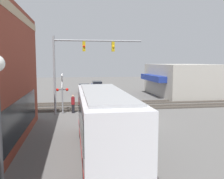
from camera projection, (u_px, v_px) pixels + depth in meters
name	position (u px, v px, depth m)	size (l,w,h in m)	color
ground_plane	(128.00, 121.00, 20.71)	(120.00, 120.00, 0.00)	#605E5B
shop_building	(182.00, 80.00, 36.85)	(12.23, 9.25, 4.55)	#B2ADA3
city_bus	(104.00, 119.00, 13.45)	(10.12, 2.59, 3.36)	silver
traffic_signal_gantry	(79.00, 57.00, 23.29)	(0.42, 8.37, 7.29)	gray
crossing_signal	(62.00, 90.00, 23.58)	(1.41, 1.18, 3.81)	gray
streetlamp	(0.00, 135.00, 6.46)	(0.44, 0.44, 5.12)	#38383A
rail_track_near	(116.00, 108.00, 26.60)	(2.60, 60.00, 0.15)	#332D28
rail_track_far	(111.00, 103.00, 29.75)	(2.60, 60.00, 0.15)	#332D28
parked_car_black	(107.00, 95.00, 31.95)	(4.28, 1.82, 1.36)	black
parked_car_red	(84.00, 89.00, 38.58)	(4.25, 1.82, 1.49)	#B21E19
parked_car_blue	(97.00, 85.00, 45.68)	(4.90, 1.82, 1.39)	navy
pedestrian_at_crossing	(73.00, 104.00, 23.97)	(0.34, 0.34, 1.77)	black
pedestrian_near_bus	(131.00, 128.00, 15.46)	(0.34, 0.34, 1.63)	black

